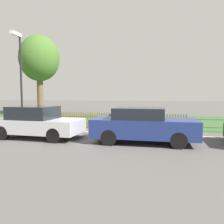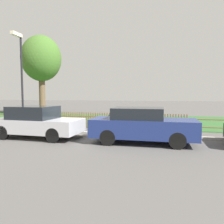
{
  "view_description": "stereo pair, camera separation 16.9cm",
  "coord_description": "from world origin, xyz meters",
  "px_view_note": "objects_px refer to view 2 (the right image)",
  "views": [
    {
      "loc": [
        4.36,
        -10.25,
        2.0
      ],
      "look_at": [
        1.84,
        0.7,
        1.1
      ],
      "focal_mm": 35.0,
      "sensor_mm": 36.0,
      "label": 1
    },
    {
      "loc": [
        4.53,
        -10.21,
        2.0
      ],
      "look_at": [
        1.84,
        0.7,
        1.1
      ],
      "focal_mm": 35.0,
      "sensor_mm": 36.0,
      "label": 2
    }
  ],
  "objects_px": {
    "parked_car_red_compact": "(142,125)",
    "street_lamp": "(20,70)",
    "covered_motorcycle": "(122,119)",
    "tree_behind_motorcycle": "(41,59)",
    "parked_car_navy_estate": "(37,122)"
  },
  "relations": [
    {
      "from": "tree_behind_motorcycle",
      "to": "street_lamp",
      "type": "distance_m",
      "value": 9.95
    },
    {
      "from": "parked_car_navy_estate",
      "to": "tree_behind_motorcycle",
      "type": "bearing_deg",
      "value": 121.39
    },
    {
      "from": "parked_car_navy_estate",
      "to": "tree_behind_motorcycle",
      "type": "relative_size",
      "value": 0.52
    },
    {
      "from": "parked_car_navy_estate",
      "to": "tree_behind_motorcycle",
      "type": "height_order",
      "value": "tree_behind_motorcycle"
    },
    {
      "from": "parked_car_red_compact",
      "to": "street_lamp",
      "type": "height_order",
      "value": "street_lamp"
    },
    {
      "from": "parked_car_red_compact",
      "to": "covered_motorcycle",
      "type": "distance_m",
      "value": 2.93
    },
    {
      "from": "street_lamp",
      "to": "parked_car_red_compact",
      "type": "bearing_deg",
      "value": -13.57
    },
    {
      "from": "parked_car_navy_estate",
      "to": "street_lamp",
      "type": "height_order",
      "value": "street_lamp"
    },
    {
      "from": "tree_behind_motorcycle",
      "to": "street_lamp",
      "type": "xyz_separation_m",
      "value": [
        4.11,
        -8.82,
        -2.08
      ]
    },
    {
      "from": "parked_car_red_compact",
      "to": "tree_behind_motorcycle",
      "type": "relative_size",
      "value": 0.55
    },
    {
      "from": "covered_motorcycle",
      "to": "street_lamp",
      "type": "bearing_deg",
      "value": -166.62
    },
    {
      "from": "covered_motorcycle",
      "to": "tree_behind_motorcycle",
      "type": "relative_size",
      "value": 0.23
    },
    {
      "from": "parked_car_red_compact",
      "to": "tree_behind_motorcycle",
      "type": "distance_m",
      "value": 15.92
    },
    {
      "from": "parked_car_red_compact",
      "to": "street_lamp",
      "type": "bearing_deg",
      "value": 165.54
    },
    {
      "from": "parked_car_red_compact",
      "to": "tree_behind_motorcycle",
      "type": "height_order",
      "value": "tree_behind_motorcycle"
    }
  ]
}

